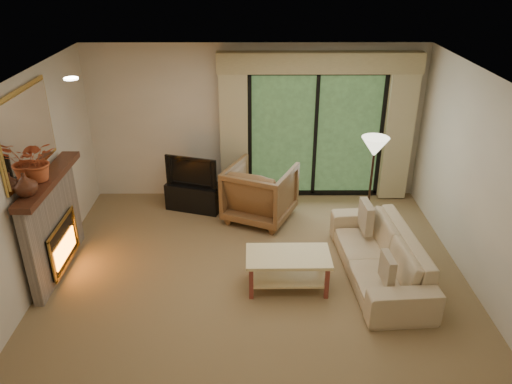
{
  "coord_description": "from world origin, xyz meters",
  "views": [
    {
      "loc": [
        -0.03,
        -5.43,
        3.89
      ],
      "look_at": [
        0.0,
        0.3,
        1.1
      ],
      "focal_mm": 35.0,
      "sensor_mm": 36.0,
      "label": 1
    }
  ],
  "objects_px": {
    "media_console": "(195,196)",
    "armchair": "(260,193)",
    "sofa": "(379,255)",
    "coffee_table": "(288,271)"
  },
  "relations": [
    {
      "from": "media_console",
      "to": "armchair",
      "type": "xyz_separation_m",
      "value": [
        1.08,
        -0.34,
        0.23
      ]
    },
    {
      "from": "armchair",
      "to": "sofa",
      "type": "xyz_separation_m",
      "value": [
        1.53,
        -1.58,
        -0.14
      ]
    },
    {
      "from": "sofa",
      "to": "coffee_table",
      "type": "xyz_separation_m",
      "value": [
        -1.21,
        -0.24,
        -0.08
      ]
    },
    {
      "from": "media_console",
      "to": "coffee_table",
      "type": "distance_m",
      "value": 2.57
    },
    {
      "from": "armchair",
      "to": "coffee_table",
      "type": "xyz_separation_m",
      "value": [
        0.33,
        -1.82,
        -0.21
      ]
    },
    {
      "from": "media_console",
      "to": "sofa",
      "type": "bearing_deg",
      "value": -18.79
    },
    {
      "from": "media_console",
      "to": "sofa",
      "type": "relative_size",
      "value": 0.41
    },
    {
      "from": "sofa",
      "to": "coffee_table",
      "type": "bearing_deg",
      "value": -82.6
    },
    {
      "from": "armchair",
      "to": "media_console",
      "type": "bearing_deg",
      "value": 6.6
    },
    {
      "from": "media_console",
      "to": "coffee_table",
      "type": "height_order",
      "value": "coffee_table"
    }
  ]
}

